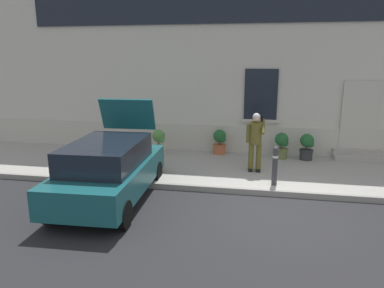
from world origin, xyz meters
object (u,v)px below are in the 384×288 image
Objects in this scene: person_on_phone at (255,139)px; planter_charcoal at (307,146)px; planter_cream at (159,141)px; planter_terracotta at (220,141)px; bollard_near_person at (275,164)px; hatchback_car_teal at (110,169)px; planter_olive at (282,145)px.

person_on_phone reaches higher than planter_charcoal.
planter_cream and planter_terracotta have the same top height.
bollard_near_person is 2.88m from planter_charcoal.
planter_cream is at bearing 87.87° from hatchback_car_teal.
bollard_near_person is 1.22m from person_on_phone.
planter_olive is (2.06, -0.19, 0.00)m from planter_terracotta.
planter_charcoal is (0.80, -0.02, 0.00)m from planter_olive.
hatchback_car_teal is 4.81m from planter_terracotta.
person_on_phone is 2.03× the size of planter_terracotta.
planter_charcoal is at bearing 1.97° from planter_cream.
bollard_near_person reaches higher than planter_terracotta.
planter_olive is at bearing 56.38° from person_on_phone.
planter_olive is at bearing 82.90° from bollard_near_person.
planter_olive is (0.33, 2.67, -0.11)m from bollard_near_person.
planter_cream is (-3.80, 2.48, -0.11)m from bollard_near_person.
planter_terracotta is (-1.73, 2.85, -0.11)m from bollard_near_person.
hatchback_car_teal is at bearing -136.36° from planter_olive.
hatchback_car_teal is 4.80× the size of planter_olive.
person_on_phone is 2.27m from planter_terracotta.
planter_cream and planter_charcoal have the same top height.
hatchback_car_teal is at bearing -92.13° from planter_cream.
planter_terracotta and planter_olive have the same top height.
hatchback_car_teal reaches higher than planter_olive.
planter_olive is at bearing 178.76° from planter_charcoal.
bollard_near_person is 1.22× the size of planter_cream.
planter_terracotta is at bearing 62.62° from hatchback_car_teal.
planter_terracotta is (2.06, 0.38, 0.00)m from planter_cream.
planter_terracotta is at bearing 121.25° from bollard_near_person.
planter_olive is at bearing 43.64° from hatchback_car_teal.
bollard_near_person is 0.60× the size of person_on_phone.
person_on_phone is 2.39m from planter_charcoal.
person_on_phone reaches higher than bollard_near_person.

